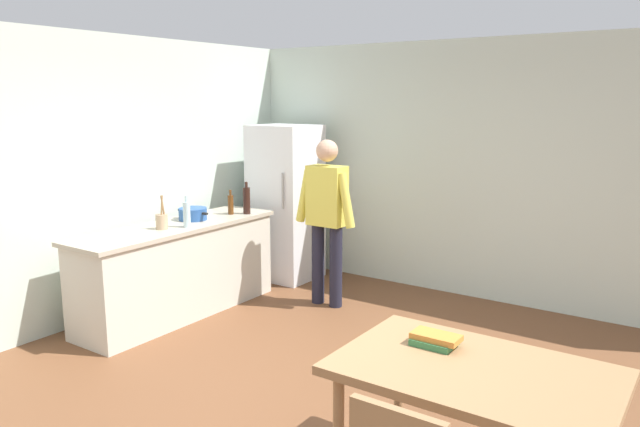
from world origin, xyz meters
TOP-DOWN VIEW (x-y plane):
  - ground_plane at (0.00, 0.00)m, footprint 14.00×14.00m
  - wall_back at (0.00, 3.00)m, footprint 6.40×0.12m
  - wall_left at (-2.60, 0.20)m, footprint 0.12×5.60m
  - kitchen_counter at (-2.00, 0.80)m, footprint 0.64×2.20m
  - refrigerator at (-1.90, 2.40)m, footprint 0.70×0.67m
  - person at (-0.95, 1.85)m, footprint 0.70×0.22m
  - dining_table at (1.40, -0.30)m, footprint 1.40×0.90m
  - cooking_pot at (-2.04, 1.07)m, footprint 0.40×0.28m
  - utensil_jar at (-1.96, 0.59)m, footprint 0.11×0.11m
  - bottle_wine_dark at (-1.81, 1.61)m, footprint 0.08×0.08m
  - bottle_water_clear at (-1.83, 0.78)m, footprint 0.07×0.07m
  - bottle_beer_brown at (-1.93, 1.50)m, footprint 0.06×0.06m
  - book_stack at (1.11, -0.15)m, footprint 0.26×0.19m

SIDE VIEW (x-z plane):
  - ground_plane at x=0.00m, z-range 0.00..0.00m
  - kitchen_counter at x=-2.00m, z-range 0.00..0.90m
  - dining_table at x=1.40m, z-range 0.30..1.05m
  - book_stack at x=1.11m, z-range 0.75..0.82m
  - refrigerator at x=-1.90m, z-range 0.00..1.80m
  - cooking_pot at x=-2.04m, z-range 0.90..1.02m
  - person at x=-0.95m, z-range 0.13..1.83m
  - utensil_jar at x=-1.96m, z-range 0.82..1.14m
  - bottle_beer_brown at x=-1.93m, z-range 0.88..1.14m
  - bottle_water_clear at x=-1.83m, z-range 0.88..1.18m
  - bottle_wine_dark at x=-1.81m, z-range 0.88..1.22m
  - wall_back at x=0.00m, z-range 0.00..2.70m
  - wall_left at x=-2.60m, z-range 0.00..2.70m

